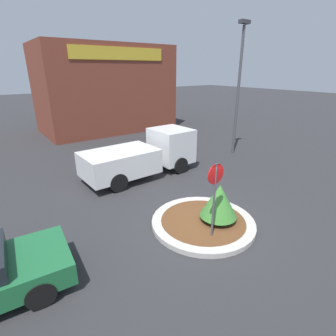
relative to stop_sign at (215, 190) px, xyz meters
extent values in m
plane|color=#2D2D30|center=(0.38, 0.79, -1.75)|extent=(120.00, 120.00, 0.00)
cylinder|color=#BCB7AD|center=(0.38, 0.79, -1.67)|extent=(3.56, 3.56, 0.17)
cylinder|color=brown|center=(0.38, 0.79, -1.67)|extent=(2.92, 2.92, 0.17)
cylinder|color=#4C4C51|center=(0.00, 0.00, -0.46)|extent=(0.07, 0.07, 2.58)
cylinder|color=#B71414|center=(0.00, 0.00, 0.50)|extent=(0.62, 0.03, 0.62)
cylinder|color=brown|center=(0.81, 0.51, -1.49)|extent=(0.08, 0.08, 0.18)
cone|color=#3D7F33|center=(0.81, 0.51, -0.83)|extent=(1.27, 1.27, 1.15)
cube|color=white|center=(2.90, 6.02, -0.49)|extent=(1.89, 2.10, 1.75)
cube|color=white|center=(-0.20, 5.93, -0.80)|extent=(3.50, 2.25, 1.13)
cube|color=black|center=(3.54, 6.04, -0.19)|extent=(0.09, 1.83, 0.61)
cylinder|color=black|center=(2.70, 7.00, -1.33)|extent=(0.86, 0.26, 0.85)
cylinder|color=black|center=(2.75, 5.02, -1.33)|extent=(0.86, 0.26, 0.85)
cylinder|color=black|center=(-0.86, 6.90, -1.33)|extent=(0.86, 0.26, 0.85)
cylinder|color=black|center=(-0.80, 4.92, -1.33)|extent=(0.86, 0.26, 0.85)
cube|color=brown|center=(4.27, 17.28, 1.72)|extent=(10.69, 6.00, 6.95)
cube|color=gold|center=(4.27, 14.25, 4.39)|extent=(7.48, 0.08, 0.90)
cylinder|color=black|center=(-4.75, 2.24, -1.42)|extent=(0.69, 0.26, 0.67)
cylinder|color=black|center=(-4.89, 0.50, -1.42)|extent=(0.69, 0.26, 0.67)
cylinder|color=#4C4C51|center=(7.69, 5.78, 1.92)|extent=(0.16, 0.16, 7.34)
cube|color=#38383D|center=(7.69, 5.78, 5.74)|extent=(0.70, 0.30, 0.20)
camera|label=1|loc=(-5.23, -4.82, 3.34)|focal=28.00mm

